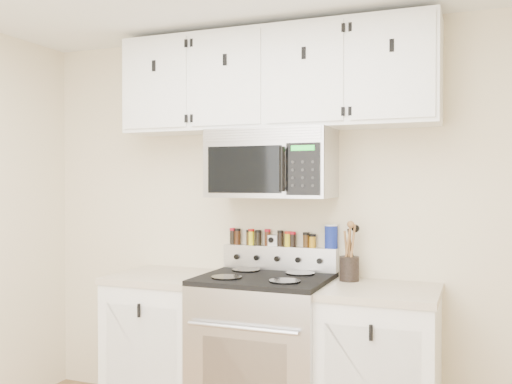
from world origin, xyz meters
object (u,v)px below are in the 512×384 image
microwave (272,164)px  range (264,353)px  utensil_crock (349,267)px  salt_canister (331,236)px

microwave → range: bearing=-90.2°
range → utensil_crock: bearing=21.6°
range → utensil_crock: (0.47, 0.19, 0.52)m
microwave → salt_canister: bearing=24.6°
utensil_crock → microwave: bearing=-172.6°
range → salt_canister: size_ratio=7.26×
microwave → salt_canister: (0.34, 0.16, -0.45)m
range → salt_canister: bearing=39.7°
range → microwave: 1.15m
microwave → utensil_crock: microwave is taller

